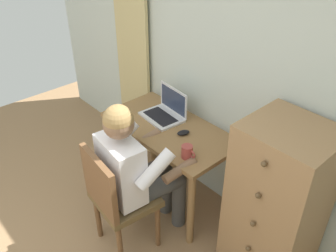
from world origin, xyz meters
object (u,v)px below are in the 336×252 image
person_seated (137,166)px  desk_clock (122,113)px  dresser (277,203)px  desk (169,139)px  coffee_mug (187,152)px  chair (116,197)px  laptop (166,111)px  computer_mouse (183,133)px

person_seated → desk_clock: person_seated is taller
dresser → desk_clock: (-1.38, -0.22, 0.15)m
dresser → person_seated: bearing=-147.7°
desk → coffee_mug: bearing=-23.9°
chair → coffee_mug: bearing=65.6°
person_seated → laptop: size_ratio=3.34×
person_seated → dresser: bearing=32.3°
dresser → coffee_mug: dresser is taller
desk → chair: chair is taller
chair → computer_mouse: (-0.01, 0.65, 0.24)m
chair → desk_clock: chair is taller
person_seated → coffee_mug: 0.36m
desk → chair: bearing=-76.1°
laptop → desk_clock: (-0.26, -0.25, -0.04)m
person_seated → desk_clock: (-0.57, 0.29, 0.06)m
laptop → computer_mouse: (0.29, -0.07, -0.04)m
person_seated → chair: bearing=-95.3°
dresser → desk_clock: bearing=-170.8°
computer_mouse → coffee_mug: bearing=-20.5°
person_seated → computer_mouse: 0.47m
laptop → desk_clock: bearing=-135.8°
chair → desk: bearing=103.9°
desk_clock → coffee_mug: (0.77, 0.00, 0.03)m
person_seated → computer_mouse: (-0.02, 0.47, 0.06)m
coffee_mug → computer_mouse: bearing=141.3°
desk → person_seated: bearing=-69.0°
person_seated → desk_clock: bearing=153.1°
person_seated → computer_mouse: person_seated is taller
dresser → laptop: 1.14m
dresser → coffee_mug: 0.68m
computer_mouse → coffee_mug: coffee_mug is taller
desk → chair: (0.16, -0.64, -0.11)m
chair → desk_clock: (-0.55, 0.47, 0.24)m
desk → desk_clock: size_ratio=12.23×
computer_mouse → desk_clock: 0.58m
person_seated → coffee_mug: bearing=55.8°
dresser → laptop: (-1.12, 0.03, 0.19)m
chair → dresser: bearing=40.1°
chair → laptop: 0.83m
laptop → desk_clock: size_ratio=4.01×
desk → laptop: (-0.14, 0.08, 0.17)m
desk → laptop: size_ratio=3.05×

